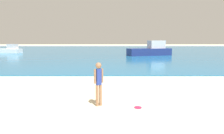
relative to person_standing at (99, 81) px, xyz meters
The scene contains 5 objects.
water 35.88m from the person_standing, 88.93° to the left, with size 160.00×60.00×0.06m, color #1E6B9E.
person_standing is the anchor object (origin of this frame).
frisbee 1.64m from the person_standing, ahead, with size 0.26×0.26×0.03m, color #E51E4C.
boat_near 23.61m from the person_standing, 75.04° to the left, with size 6.62×3.79×2.14m.
boat_far 33.03m from the person_standing, 121.24° to the left, with size 4.65×2.39×1.51m.
Camera 1 is at (-0.20, 0.72, 2.35)m, focal length 32.99 mm.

